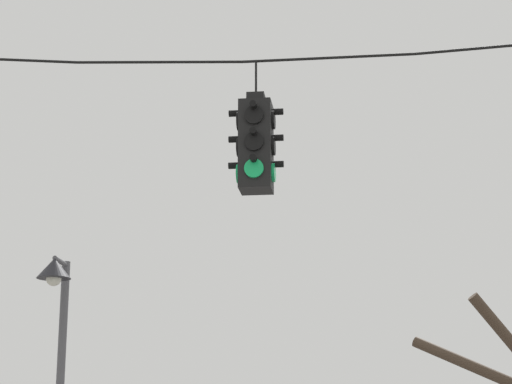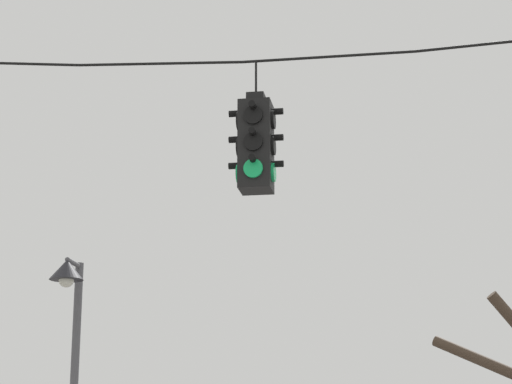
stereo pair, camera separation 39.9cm
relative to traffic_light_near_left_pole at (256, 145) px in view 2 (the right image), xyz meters
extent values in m
cylinder|color=black|center=(-2.90, 0.00, 1.11)|extent=(1.84, 0.03, 0.19)
cylinder|color=black|center=(-1.06, 0.00, 0.99)|extent=(1.84, 0.03, 0.11)
cylinder|color=black|center=(0.77, 0.00, 0.94)|extent=(1.84, 0.03, 0.03)
cylinder|color=black|center=(2.61, 0.00, 0.99)|extent=(1.84, 0.03, 0.11)
cube|color=black|center=(0.00, 0.00, -0.02)|extent=(0.34, 0.34, 0.96)
cube|color=black|center=(0.00, 0.00, 0.51)|extent=(0.19, 0.19, 0.10)
cylinder|color=black|center=(0.00, 0.00, 0.75)|extent=(0.02, 0.02, 0.38)
cylinder|color=black|center=(0.00, -0.19, 0.27)|extent=(0.20, 0.03, 0.20)
cylinder|color=black|center=(0.00, -0.23, 0.36)|extent=(0.07, 0.12, 0.07)
cylinder|color=black|center=(0.00, -0.19, -0.02)|extent=(0.20, 0.03, 0.20)
cylinder|color=black|center=(0.00, -0.23, 0.07)|extent=(0.07, 0.12, 0.07)
cylinder|color=#19C666|center=(0.00, -0.19, -0.31)|extent=(0.20, 0.03, 0.20)
cylinder|color=black|center=(0.00, -0.23, -0.22)|extent=(0.07, 0.12, 0.07)
cylinder|color=black|center=(0.00, 0.18, 0.27)|extent=(0.20, 0.03, 0.20)
cylinder|color=black|center=(0.00, 0.23, 0.36)|extent=(0.07, 0.12, 0.07)
cylinder|color=black|center=(0.00, 0.18, -0.02)|extent=(0.20, 0.03, 0.20)
cylinder|color=black|center=(0.00, 0.23, 0.07)|extent=(0.07, 0.12, 0.07)
cylinder|color=#19C666|center=(0.00, 0.18, -0.31)|extent=(0.20, 0.03, 0.20)
cylinder|color=black|center=(0.00, 0.23, -0.22)|extent=(0.07, 0.12, 0.07)
cylinder|color=black|center=(-0.19, 0.00, 0.27)|extent=(0.03, 0.20, 0.20)
cylinder|color=black|center=(-0.23, 0.00, 0.36)|extent=(0.12, 0.07, 0.07)
cylinder|color=black|center=(-0.19, 0.00, -0.02)|extent=(0.03, 0.20, 0.20)
cylinder|color=black|center=(-0.23, 0.00, 0.07)|extent=(0.12, 0.07, 0.07)
cylinder|color=#19C666|center=(-0.19, 0.00, -0.31)|extent=(0.03, 0.20, 0.20)
cylinder|color=black|center=(-0.23, 0.00, -0.22)|extent=(0.12, 0.07, 0.07)
cylinder|color=black|center=(0.18, 0.00, 0.27)|extent=(0.03, 0.20, 0.20)
cylinder|color=black|center=(0.23, 0.00, 0.36)|extent=(0.12, 0.07, 0.07)
cylinder|color=black|center=(0.18, 0.00, -0.02)|extent=(0.03, 0.20, 0.20)
cylinder|color=black|center=(0.23, 0.00, 0.07)|extent=(0.12, 0.07, 0.07)
cylinder|color=#19C666|center=(0.18, 0.00, -0.31)|extent=(0.03, 0.20, 0.20)
cylinder|color=black|center=(0.23, 0.00, -0.22)|extent=(0.12, 0.07, 0.07)
cylinder|color=#515156|center=(-3.29, 3.79, -0.44)|extent=(0.07, 0.54, 0.07)
cone|color=#232328|center=(-3.29, 3.52, -0.59)|extent=(0.49, 0.49, 0.29)
sphere|color=silver|center=(-3.29, 3.52, -0.73)|extent=(0.22, 0.22, 0.22)
cylinder|color=#423326|center=(3.17, 8.93, -1.64)|extent=(2.61, 1.21, 1.43)
camera|label=1|loc=(1.17, -9.91, -3.19)|focal=70.00mm
camera|label=2|loc=(1.57, -9.86, -3.19)|focal=70.00mm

